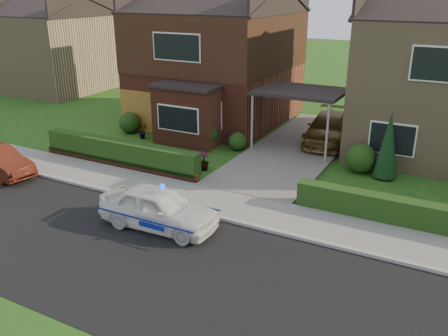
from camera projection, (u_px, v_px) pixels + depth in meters
The scene contains 22 objects.
ground at pixel (160, 264), 12.81m from camera, with size 120.00×120.00×0.00m, color #1D4512.
road at pixel (160, 264), 12.81m from camera, with size 60.00×6.00×0.02m, color black.
kerb at pixel (214, 217), 15.31m from camera, with size 60.00×0.16×0.12m, color #9E9993.
sidewalk at pixel (229, 205), 16.18m from camera, with size 60.00×2.00×0.10m, color slate.
driveway at pixel (297, 148), 21.88m from camera, with size 3.80×12.00×0.12m, color #666059.
house_left at pixel (217, 51), 25.46m from camera, with size 7.50×9.53×7.25m.
carport_link at pixel (300, 92), 20.91m from camera, with size 3.80×3.00×2.77m.
garage_door at pixel (139, 111), 24.26m from camera, with size 2.20×0.10×2.10m, color brown.
dwarf_wall at pixel (118, 163), 19.66m from camera, with size 7.70×0.25×0.36m, color brown.
hedge_left at pixel (121, 166), 19.84m from camera, with size 7.50×0.55×0.90m, color black.
hedge_right at pixel (414, 228), 14.71m from camera, with size 7.50×0.55×0.80m, color black.
shrub_left_far at pixel (130, 123), 24.17m from camera, with size 1.08×1.08×1.08m, color black.
shrub_left_mid at pixel (204, 133), 22.00m from camera, with size 1.32×1.32×1.32m, color black.
shrub_left_near at pixel (238, 141), 21.64m from camera, with size 0.84×0.84×0.84m, color black.
shrub_right_near at pixel (361, 158), 18.97m from camera, with size 1.20×1.20×1.20m, color black.
conifer_a at pixel (388, 147), 18.12m from camera, with size 0.90×0.90×2.60m, color black.
neighbour_left at pixel (57, 53), 33.82m from camera, with size 6.50×7.00×5.20m, color #977F5D.
police_car at pixel (158, 208), 14.56m from camera, with size 3.48×3.84×1.46m.
driveway_car at pixel (328, 128), 22.34m from camera, with size 1.85×4.54×1.32m, color brown.
potted_plant_a at pixel (174, 137), 22.50m from camera, with size 0.38×0.26×0.72m, color gray.
potted_plant_b at pixel (143, 131), 23.30m from camera, with size 0.33×0.41×0.74m, color gray.
potted_plant_c at pixel (204, 161), 19.27m from camera, with size 0.43×0.43×0.77m, color gray.
Camera 1 is at (6.68, -8.95, 7.01)m, focal length 38.00 mm.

